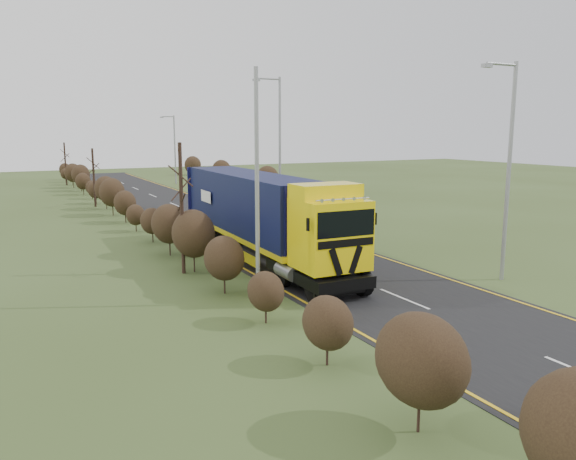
# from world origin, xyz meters

# --- Properties ---
(ground) EXTENTS (160.00, 160.00, 0.00)m
(ground) POSITION_xyz_m (0.00, 0.00, 0.00)
(ground) COLOR #3A4B20
(ground) RESTS_ON ground
(road) EXTENTS (8.00, 120.00, 0.02)m
(road) POSITION_xyz_m (0.00, 10.00, 0.01)
(road) COLOR black
(road) RESTS_ON ground
(layby) EXTENTS (6.00, 18.00, 0.02)m
(layby) POSITION_xyz_m (6.50, 20.00, 0.01)
(layby) COLOR #332F2D
(layby) RESTS_ON ground
(lane_markings) EXTENTS (7.52, 116.00, 0.01)m
(lane_markings) POSITION_xyz_m (0.00, 9.69, 0.03)
(lane_markings) COLOR yellow
(lane_markings) RESTS_ON road
(hedgerow) EXTENTS (2.24, 102.04, 6.05)m
(hedgerow) POSITION_xyz_m (-6.00, 7.89, 1.62)
(hedgerow) COLOR black
(hedgerow) RESTS_ON ground
(lorry) EXTENTS (3.13, 16.17, 4.49)m
(lorry) POSITION_xyz_m (-2.28, 4.46, 2.55)
(lorry) COLOR black
(lorry) RESTS_ON ground
(car_red_hatchback) EXTENTS (1.90, 3.89, 1.28)m
(car_red_hatchback) POSITION_xyz_m (5.12, 14.21, 0.64)
(car_red_hatchback) COLOR #9E1007
(car_red_hatchback) RESTS_ON ground
(car_blue_sedan) EXTENTS (1.58, 4.03, 1.31)m
(car_blue_sedan) POSITION_xyz_m (7.47, 26.23, 0.65)
(car_blue_sedan) COLOR #090D34
(car_blue_sedan) RESTS_ON ground
(streetlight_near) EXTENTS (2.00, 0.19, 9.43)m
(streetlight_near) POSITION_xyz_m (5.68, -3.63, 5.20)
(streetlight_near) COLOR #939698
(streetlight_near) RESTS_ON ground
(streetlight_mid) EXTENTS (2.19, 0.21, 10.34)m
(streetlight_mid) POSITION_xyz_m (4.45, 16.16, 5.74)
(streetlight_mid) COLOR #939698
(streetlight_mid) RESTS_ON ground
(streetlight_far) EXTENTS (1.79, 0.18, 8.36)m
(streetlight_far) POSITION_xyz_m (5.70, 47.57, 4.59)
(streetlight_far) COLOR #939698
(streetlight_far) RESTS_ON ground
(left_pole) EXTENTS (0.16, 0.16, 8.84)m
(left_pole) POSITION_xyz_m (-5.34, -1.86, 4.42)
(left_pole) COLOR #939698
(left_pole) RESTS_ON ground
(speed_sign) EXTENTS (0.58, 0.10, 2.11)m
(speed_sign) POSITION_xyz_m (5.58, 12.37, 1.45)
(speed_sign) COLOR #939698
(speed_sign) RESTS_ON ground
(warning_board) EXTENTS (0.62, 0.11, 1.62)m
(warning_board) POSITION_xyz_m (4.20, 25.85, 0.96)
(warning_board) COLOR #939698
(warning_board) RESTS_ON ground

